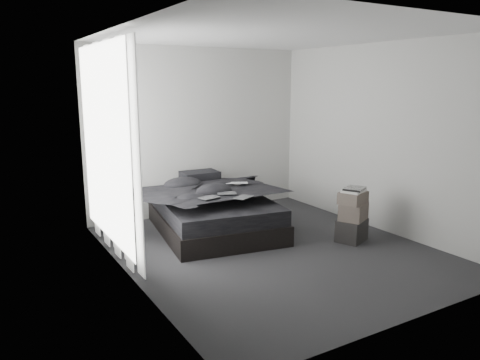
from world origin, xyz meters
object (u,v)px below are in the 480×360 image
bed (214,222)px  box_lower (352,230)px  laptop (237,179)px  side_stand (113,209)px

bed → box_lower: size_ratio=4.98×
box_lower → bed: bearing=137.3°
laptop → side_stand: 1.75m
bed → box_lower: (1.38, -1.27, 0.01)m
bed → box_lower: 1.88m
laptop → box_lower: bearing=-24.2°
laptop → side_stand: side_stand is taller
bed → box_lower: bearing=-33.7°
side_stand → box_lower: bearing=-34.2°
bed → side_stand: 1.40m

